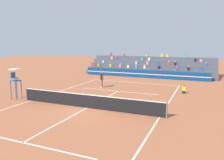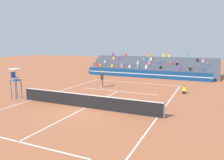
% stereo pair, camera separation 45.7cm
% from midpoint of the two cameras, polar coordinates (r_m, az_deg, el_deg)
% --- Properties ---
extents(ground_plane, '(120.00, 120.00, 0.00)m').
position_cam_midpoint_polar(ground_plane, '(16.88, -6.17, -7.21)').
color(ground_plane, '#AD603D').
extents(court_lines, '(11.10, 23.90, 0.01)m').
position_cam_midpoint_polar(court_lines, '(16.87, -6.17, -7.19)').
color(court_lines, white).
rests_on(court_lines, ground).
extents(tennis_net, '(12.00, 0.10, 1.10)m').
position_cam_midpoint_polar(tennis_net, '(16.73, -6.20, -5.42)').
color(tennis_net, slate).
rests_on(tennis_net, ground).
extents(sponsor_banner_wall, '(18.00, 0.26, 1.10)m').
position_cam_midpoint_polar(sponsor_banner_wall, '(31.59, 8.86, 1.58)').
color(sponsor_banner_wall, navy).
rests_on(sponsor_banner_wall, ground).
extents(bleacher_stand, '(19.71, 4.75, 3.38)m').
position_cam_midpoint_polar(bleacher_stand, '(35.19, 10.52, 3.09)').
color(bleacher_stand, '#4C515B').
rests_on(bleacher_stand, ground).
extents(umpire_chair, '(0.76, 0.84, 2.67)m').
position_cam_midpoint_polar(umpire_chair, '(20.98, -23.39, 0.16)').
color(umpire_chair, '#285699').
rests_on(umpire_chair, ground).
extents(ball_kid_courtside, '(0.30, 0.36, 0.84)m').
position_cam_midpoint_polar(ball_kid_courtside, '(22.50, 18.84, -2.57)').
color(ball_kid_courtside, black).
rests_on(ball_kid_courtside, ground).
extents(tennis_player, '(0.72, 0.77, 2.48)m').
position_cam_midpoint_polar(tennis_player, '(24.31, -2.07, 0.38)').
color(tennis_player, brown).
rests_on(tennis_player, ground).
extents(tennis_ball, '(0.07, 0.07, 0.07)m').
position_cam_midpoint_polar(tennis_ball, '(20.96, -4.11, -3.78)').
color(tennis_ball, '#C6DB33').
rests_on(tennis_ball, ground).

